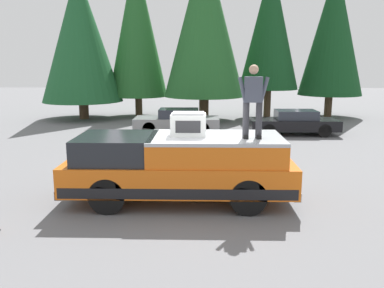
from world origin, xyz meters
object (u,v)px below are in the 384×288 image
Objects in this scene: parked_car_black at (294,122)px; parked_car_grey at (177,121)px; compressor_unit at (188,124)px; pickup_truck at (180,167)px; person_on_truck_bed at (253,100)px.

parked_car_black is 1.00× the size of parked_car_grey.
parked_car_black is at bearing -26.30° from compressor_unit.
pickup_truck reaches higher than parked_car_grey.
parked_car_black is at bearing -94.45° from parked_car_grey.
person_on_truck_bed is at bearing 161.95° from parked_car_black.
pickup_truck is 10.04m from parked_car_grey.
pickup_truck is at bearing 81.57° from person_on_truck_bed.
compressor_unit is (0.07, -0.22, 1.05)m from pickup_truck.
pickup_truck is 1.08m from compressor_unit.
parked_car_black is at bearing -18.05° from person_on_truck_bed.
compressor_unit is 0.20× the size of parked_car_black.
person_on_truck_bed reaches higher than pickup_truck.
pickup_truck is 6.60× the size of compressor_unit.
compressor_unit is 10.70m from parked_car_black.
parked_car_grey is (9.95, 0.87, -1.35)m from compressor_unit.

